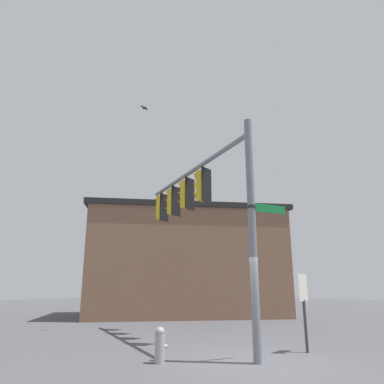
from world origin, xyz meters
name	(u,v)px	position (x,y,z in m)	size (l,w,h in m)	color
ground_plane	(258,364)	(0.00, 0.00, 0.00)	(80.00, 80.00, 0.00)	#4C4C51
signal_pole	(252,232)	(0.00, 0.00, 3.16)	(0.21, 0.21, 6.33)	slate
mast_arm	(191,172)	(1.70, 3.41, 5.90)	(0.15, 0.15, 7.62)	slate
traffic_light_nearest_pole	(202,186)	(1.27, 2.58, 5.13)	(0.54, 0.49, 1.31)	black
traffic_light_mid_inner	(186,194)	(1.87, 3.79, 5.13)	(0.54, 0.49, 1.31)	black
traffic_light_mid_outer	(172,202)	(2.48, 5.01, 5.13)	(0.54, 0.49, 1.31)	black
traffic_light_arm_end	(161,208)	(3.08, 6.22, 5.13)	(0.54, 0.49, 1.31)	black
street_name_sign	(262,208)	(0.32, -0.16, 3.82)	(1.13, 0.63, 0.22)	#147238
bird_flying	(144,108)	(2.17, 6.56, 9.78)	(0.40, 0.25, 0.08)	black
storefront_building	(185,262)	(9.21, 9.90, 3.19)	(13.10, 12.83, 6.36)	brown
fire_hydrant	(160,345)	(-1.43, 1.87, 0.42)	(0.35, 0.24, 0.82)	#99999E
historical_marker	(304,300)	(2.13, -0.39, 1.40)	(0.60, 0.08, 2.13)	#333333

